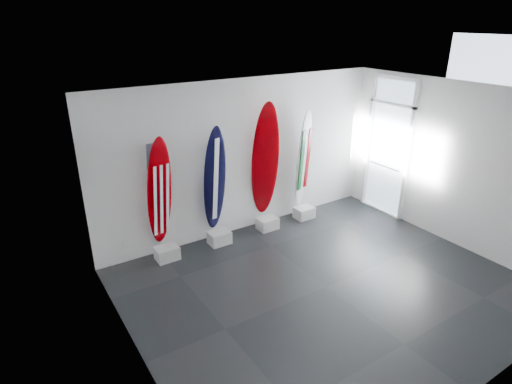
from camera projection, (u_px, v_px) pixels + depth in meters
floor at (326, 287)px, 6.84m from camera, size 6.00×6.00×0.00m
ceiling at (340, 99)px, 5.69m from camera, size 6.00×6.00×0.00m
wall_back at (244, 157)px, 8.21m from camera, size 6.00×0.00×6.00m
wall_front at (500, 285)px, 4.33m from camera, size 6.00×0.00×6.00m
wall_left at (132, 260)px, 4.76m from camera, size 0.00×5.00×5.00m
wall_right at (456, 165)px, 7.77m from camera, size 0.00×5.00×5.00m
display_block_usa at (167, 253)px, 7.57m from camera, size 0.40×0.30×0.24m
surfboard_usa at (160, 193)px, 7.22m from camera, size 0.51×0.44×2.04m
display_block_navy at (219, 238)px, 8.10m from camera, size 0.40×0.30×0.24m
surfboard_navy at (215, 180)px, 7.74m from camera, size 0.49×0.36×2.06m
display_block_swiss at (268, 223)px, 8.66m from camera, size 0.40×0.30×0.24m
surfboard_swiss at (265, 161)px, 8.23m from camera, size 0.66×0.62×2.39m
display_block_italy at (304, 213)px, 9.13m from camera, size 0.40×0.30×0.24m
surfboard_italy at (303, 159)px, 8.76m from camera, size 0.52×0.36×2.11m
wall_outlet at (125, 244)px, 7.40m from camera, size 0.09×0.02×0.13m
glass_door at (388, 149)px, 8.99m from camera, size 0.12×1.16×2.85m
balcony at (422, 178)px, 10.01m from camera, size 2.80×2.20×1.20m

